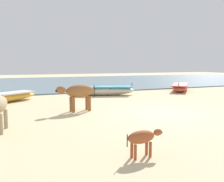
# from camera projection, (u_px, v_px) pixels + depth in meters

# --- Properties ---
(ground) EXTENTS (80.00, 80.00, 0.00)m
(ground) POSITION_uv_depth(u_px,v_px,m) (166.00, 114.00, 9.23)
(ground) COLOR beige
(sea_water) EXTENTS (60.00, 20.00, 0.08)m
(sea_water) POSITION_uv_depth(u_px,v_px,m) (65.00, 82.00, 25.39)
(sea_water) COLOR slate
(sea_water) RESTS_ON ground
(fishing_boat_1) EXTENTS (3.83, 2.21, 0.76)m
(fishing_boat_1) POSITION_uv_depth(u_px,v_px,m) (105.00, 90.00, 14.85)
(fishing_boat_1) COLOR beige
(fishing_boat_1) RESTS_ON ground
(fishing_boat_2) EXTENTS (3.17, 3.33, 0.69)m
(fishing_boat_2) POSITION_uv_depth(u_px,v_px,m) (180.00, 87.00, 17.12)
(fishing_boat_2) COLOR #B74733
(fishing_boat_2) RESTS_ON ground
(calf_far_rust) EXTENTS (0.86, 0.28, 0.56)m
(calf_far_rust) POSITION_uv_depth(u_px,v_px,m) (143.00, 138.00, 4.87)
(calf_far_rust) COLOR #9E4C28
(calf_far_rust) RESTS_ON ground
(cow_second_adult_brown) EXTENTS (1.67, 0.65, 1.08)m
(cow_second_adult_brown) POSITION_uv_depth(u_px,v_px,m) (79.00, 92.00, 9.65)
(cow_second_adult_brown) COLOR brown
(cow_second_adult_brown) RESTS_ON ground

